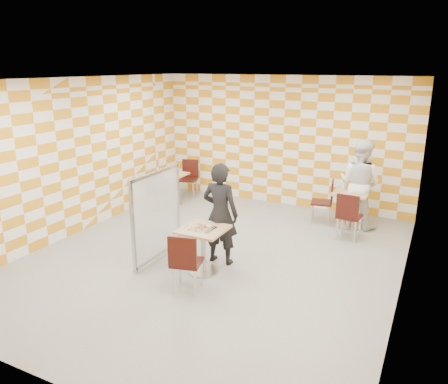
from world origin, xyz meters
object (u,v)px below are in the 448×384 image
at_px(empty_table, 170,184).
at_px(chair_second_side, 326,198).
at_px(sport_bottle, 344,185).
at_px(soda_bottle, 359,187).
at_px(chair_main_front, 185,259).
at_px(man_dark, 220,214).
at_px(second_table, 350,203).
at_px(man_white, 359,183).
at_px(chair_second_front, 348,213).
at_px(partition, 157,215).
at_px(chair_empty_far, 189,175).
at_px(main_table, 203,242).
at_px(chair_empty_near, 157,190).

bearing_deg(empty_table, chair_second_side, 5.72).
bearing_deg(sport_bottle, soda_bottle, -14.33).
distance_m(chair_main_front, sport_bottle, 4.24).
bearing_deg(chair_second_side, soda_bottle, 6.46).
bearing_deg(empty_table, man_dark, -42.50).
bearing_deg(second_table, chair_main_front, -112.26).
bearing_deg(man_dark, man_white, -121.83).
xyz_separation_m(chair_main_front, chair_second_front, (1.69, 3.10, 0.00)).
bearing_deg(partition, sport_bottle, 52.51).
bearing_deg(man_white, chair_empty_far, 13.14).
bearing_deg(second_table, soda_bottle, 26.81).
height_order(empty_table, partition, partition).
bearing_deg(sport_bottle, second_table, -38.18).
height_order(partition, soda_bottle, partition).
relative_size(main_table, chair_main_front, 0.81).
height_order(partition, man_white, man_white).
distance_m(empty_table, soda_bottle, 4.28).
distance_m(second_table, man_dark, 3.13).
relative_size(chair_second_front, chair_empty_near, 1.00).
bearing_deg(chair_main_front, man_dark, 91.56).
height_order(chair_second_side, man_dark, man_dark).
height_order(chair_second_side, man_white, man_white).
relative_size(sport_bottle, soda_bottle, 0.87).
distance_m(empty_table, partition, 3.06).
height_order(man_dark, soda_bottle, man_dark).
bearing_deg(chair_main_front, chair_empty_near, 130.88).
xyz_separation_m(second_table, man_dark, (-1.61, -2.66, 0.35)).
xyz_separation_m(chair_empty_far, sport_bottle, (3.88, -0.30, 0.29)).
relative_size(chair_second_side, soda_bottle, 4.02).
bearing_deg(empty_table, chair_empty_near, -82.00).
height_order(empty_table, sport_bottle, sport_bottle).
relative_size(chair_main_front, man_dark, 0.54).
xyz_separation_m(chair_second_side, man_dark, (-1.12, -2.66, 0.31)).
relative_size(empty_table, man_white, 0.41).
distance_m(empty_table, chair_empty_near, 0.66).
height_order(chair_second_side, soda_bottle, soda_bottle).
bearing_deg(chair_second_front, sport_bottle, 108.49).
relative_size(chair_second_front, man_dark, 0.54).
xyz_separation_m(chair_empty_near, sport_bottle, (3.84, 1.17, 0.29)).
xyz_separation_m(main_table, sport_bottle, (1.49, 3.27, 0.33)).
relative_size(partition, man_white, 0.86).
xyz_separation_m(partition, soda_bottle, (2.75, 3.09, 0.06)).
relative_size(empty_table, chair_empty_near, 0.81).
xyz_separation_m(empty_table, partition, (1.50, -2.66, 0.28)).
bearing_deg(empty_table, sport_bottle, 7.44).
xyz_separation_m(empty_table, chair_empty_near, (0.09, -0.65, 0.04)).
relative_size(chair_second_front, partition, 0.60).
relative_size(chair_second_side, chair_empty_near, 1.00).
xyz_separation_m(main_table, chair_empty_near, (-2.34, 2.10, 0.04)).
bearing_deg(partition, chair_second_front, 39.90).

